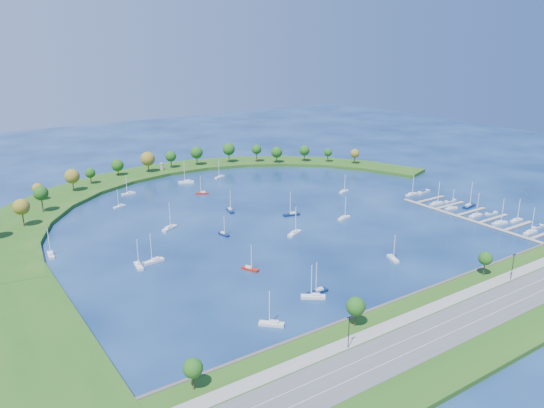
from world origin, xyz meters
TOP-DOWN VIEW (x-y plane):
  - ground at (0.00, 0.00)m, footprint 700.00×700.00m
  - south_shoreline at (0.03, -122.88)m, footprint 420.00×43.10m
  - breakwater at (-46.33, 48.72)m, footprint 286.74×247.64m
  - breakwater_trees at (-15.33, 90.06)m, footprint 239.30×87.28m
  - harbor_tower at (-9.87, 114.43)m, footprint 2.60×2.60m
  - dock_system at (85.30, -61.00)m, footprint 24.28×82.00m
  - moored_boat_0 at (28.17, -25.32)m, footprint 8.13×3.81m
  - moored_boat_1 at (-104.54, 7.48)m, footprint 2.97×8.18m
  - moored_boat_2 at (-71.56, -22.70)m, footprint 8.84×3.20m
  - moored_boat_3 at (-46.48, 77.15)m, footprint 8.15×2.89m
  - moored_boat_4 at (-7.80, 81.51)m, footprint 9.77×6.16m
  - moored_boat_5 at (-78.37, -23.61)m, footprint 3.43×8.40m
  - moored_boat_6 at (-59.61, -90.06)m, footprint 7.37×7.26m
  - moored_boat_7 at (9.34, -6.41)m, footprint 9.02×4.53m
  - moored_boat_8 at (-13.27, 16.86)m, footprint 4.16×8.38m
  - moored_boat_9 at (-37.35, -83.09)m, footprint 8.28×7.00m
  - moored_boat_10 at (-50.54, 9.69)m, footprint 9.04×6.56m
  - moored_boat_11 at (-33.05, -11.55)m, footprint 2.77×6.67m
  - moored_boat_12 at (15.80, 81.14)m, footprint 7.97×4.56m
  - moored_boat_13 at (-58.73, 56.54)m, footprint 7.06×3.83m
  - moored_boat_14 at (-43.27, -50.83)m, footprint 4.79×7.45m
  - moored_boat_15 at (59.94, 10.75)m, footprint 7.47×3.80m
  - moored_boat_16 at (10.54, -74.95)m, footprint 4.56×7.73m
  - moored_boat_17 at (-33.68, -80.89)m, footprint 8.21×2.51m
  - moored_boat_18 at (-5.58, -29.18)m, footprint 9.30×5.91m
  - moored_boat_19 at (-10.69, 54.28)m, footprint 7.38×5.51m
  - docked_boat_0 at (85.51, -89.59)m, footprint 8.70×2.71m
  - docked_boat_1 at (95.98, -87.03)m, footprint 8.12×2.40m
  - docked_boat_2 at (85.51, -73.95)m, footprint 8.93×3.71m
  - docked_boat_3 at (96.02, -76.13)m, footprint 7.94×2.29m
  - docked_boat_4 at (85.51, -60.33)m, footprint 8.54×2.64m
  - docked_boat_5 at (95.99, -62.13)m, footprint 7.75×2.94m
  - docked_boat_6 at (85.54, -45.41)m, footprint 7.59×3.28m
  - docked_boat_7 at (96.00, -48.68)m, footprint 9.71×3.98m
  - docked_boat_8 at (85.51, -35.81)m, footprint 8.77×2.61m
  - docked_boat_9 at (95.98, -36.66)m, footprint 8.24×2.63m
  - docked_boat_10 at (87.92, -15.94)m, footprint 8.20×2.66m
  - docked_boat_11 at (97.86, -16.25)m, footprint 10.08×4.13m

SIDE VIEW (x-z plane):
  - ground at x=0.00m, z-range 0.00..0.00m
  - dock_system at x=85.30m, z-range -0.45..1.15m
  - docked_boat_5 at x=95.99m, z-range -0.20..1.34m
  - docked_boat_1 at x=95.98m, z-range -0.22..1.43m
  - docked_boat_9 at x=95.98m, z-range -0.22..1.44m
  - docked_boat_11 at x=97.86m, z-range -0.26..1.73m
  - moored_boat_11 at x=-33.05m, z-range -3.91..5.60m
  - moored_boat_13 at x=-58.73m, z-range -4.15..5.86m
  - moored_boat_15 at x=59.94m, z-range -4.42..6.16m
  - moored_boat_14 at x=-43.27m, z-range -4.46..6.20m
  - docked_boat_6 at x=85.54m, z-range -4.53..6.27m
  - moored_boat_19 at x=-10.69m, z-range -4.53..6.28m
  - moored_boat_16 at x=10.54m, z-range -4.61..6.37m
  - moored_boat_12 at x=15.80m, z-range -4.76..6.54m
  - moored_boat_0 at x=28.17m, z-range -4.87..6.66m
  - docked_boat_3 at x=96.02m, z-range -4.93..6.72m
  - moored_boat_3 at x=-46.48m, z-range -4.97..6.77m
  - moored_boat_1 at x=-104.54m, z-range -4.99..6.78m
  - moored_boat_8 at x=-13.27m, z-range -5.03..6.83m
  - moored_boat_6 at x=-59.61m, z-range -5.04..6.84m
  - docked_boat_10 at x=87.92m, z-range -5.05..6.86m
  - moored_boat_17 at x=-33.68m, z-range -5.09..6.90m
  - moored_boat_5 at x=-78.37m, z-range -5.09..6.90m
  - docked_boat_4 at x=85.51m, z-range -5.30..7.14m
  - moored_boat_9 at x=-37.35m, z-range -5.35..7.19m
  - docked_boat_0 at x=85.51m, z-range -5.41..7.26m
  - docked_boat_2 at x=85.51m, z-range -5.44..7.29m
  - moored_boat_2 at x=-71.56m, z-range -5.44..7.29m
  - moored_boat_7 at x=9.34m, z-range -5.46..7.31m
  - docked_boat_8 at x=85.51m, z-range -5.48..7.34m
  - moored_boat_10 at x=-50.54m, z-range -5.64..7.52m
  - moored_boat_18 at x=-5.58m, z-range -5.70..7.59m
  - docked_boat_7 at x=96.00m, z-range -5.97..7.90m
  - moored_boat_4 at x=-7.80m, z-range -6.01..7.94m
  - breakwater at x=-46.33m, z-range -0.01..1.99m
  - south_shoreline at x=0.03m, z-range -4.80..6.80m
  - harbor_tower at x=-9.87m, z-range 2.05..6.72m
  - breakwater_trees at x=-15.33m, z-range 3.49..17.75m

